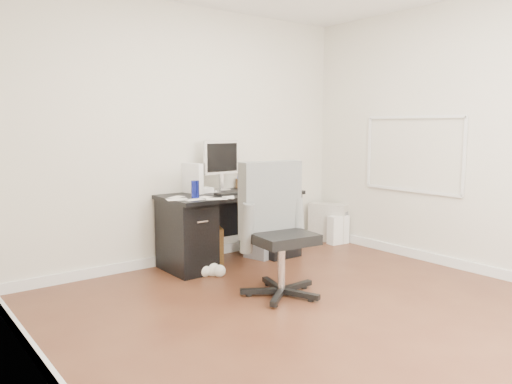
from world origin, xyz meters
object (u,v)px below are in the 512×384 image
at_px(office_chair, 282,230).
at_px(pc_tower, 328,222).
at_px(desk, 231,225).
at_px(lcd_monitor, 221,166).
at_px(wicker_basket, 201,246).
at_px(keyboard, 236,193).

relative_size(office_chair, pc_tower, 2.41).
relative_size(desk, lcd_monitor, 2.70).
xyz_separation_m(desk, lcd_monitor, (-0.01, 0.17, 0.63)).
relative_size(office_chair, wicker_basket, 2.82).
relative_size(desk, pc_tower, 3.15).
bearing_deg(keyboard, office_chair, -99.73).
distance_m(desk, keyboard, 0.39).
bearing_deg(pc_tower, wicker_basket, 155.22).
height_order(desk, office_chair, office_chair).
distance_m(lcd_monitor, pc_tower, 1.75).
bearing_deg(office_chair, keyboard, 83.26).
xyz_separation_m(keyboard, wicker_basket, (-0.29, 0.23, -0.56)).
height_order(lcd_monitor, office_chair, lcd_monitor).
xyz_separation_m(pc_tower, wicker_basket, (-1.87, 0.04, -0.04)).
distance_m(office_chair, pc_tower, 2.22).
bearing_deg(keyboard, wicker_basket, 146.59).
xyz_separation_m(lcd_monitor, office_chair, (-0.27, -1.32, -0.45)).
height_order(keyboard, pc_tower, keyboard).
relative_size(keyboard, wicker_basket, 1.10).
height_order(keyboard, office_chair, office_chair).
bearing_deg(pc_tower, office_chair, -170.02).
xyz_separation_m(desk, pc_tower, (1.54, 0.06, -0.16)).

